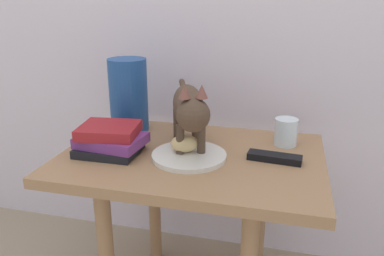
{
  "coord_description": "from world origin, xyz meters",
  "views": [
    {
      "loc": [
        0.26,
        -1.01,
        0.99
      ],
      "look_at": [
        0.0,
        0.0,
        0.63
      ],
      "focal_mm": 35.95,
      "sensor_mm": 36.0,
      "label": 1
    }
  ],
  "objects": [
    {
      "name": "bread_roll",
      "position": [
        -0.02,
        -0.02,
        0.59
      ],
      "size": [
        0.1,
        0.08,
        0.05
      ],
      "primitive_type": "ellipsoid",
      "rotation": [
        0.0,
        0.0,
        0.35
      ],
      "color": "#E0BC7A",
      "rests_on": "plate"
    },
    {
      "name": "side_table",
      "position": [
        0.0,
        0.0,
        0.46
      ],
      "size": [
        0.76,
        0.53,
        0.55
      ],
      "color": "#9E724C",
      "rests_on": "ground"
    },
    {
      "name": "candle_jar",
      "position": [
        0.26,
        0.14,
        0.59
      ],
      "size": [
        0.07,
        0.07,
        0.08
      ],
      "color": "silver",
      "rests_on": "side_table"
    },
    {
      "name": "book_stack",
      "position": [
        -0.24,
        -0.05,
        0.59
      ],
      "size": [
        0.2,
        0.16,
        0.08
      ],
      "color": "black",
      "rests_on": "side_table"
    },
    {
      "name": "cat",
      "position": [
        -0.02,
        0.02,
        0.68
      ],
      "size": [
        0.2,
        0.46,
        0.23
      ],
      "color": "#4C3828",
      "rests_on": "side_table"
    },
    {
      "name": "green_vase",
      "position": [
        -0.26,
        0.16,
        0.67
      ],
      "size": [
        0.13,
        0.13,
        0.25
      ],
      "primitive_type": "cylinder",
      "color": "navy",
      "rests_on": "side_table"
    },
    {
      "name": "plate",
      "position": [
        -0.0,
        -0.03,
        0.55
      ],
      "size": [
        0.21,
        0.21,
        0.01
      ],
      "primitive_type": "cylinder",
      "color": "silver",
      "rests_on": "side_table"
    },
    {
      "name": "tv_remote",
      "position": [
        0.24,
        0.01,
        0.56
      ],
      "size": [
        0.15,
        0.06,
        0.02
      ],
      "primitive_type": "cube",
      "rotation": [
        0.0,
        0.0,
        -0.1
      ],
      "color": "black",
      "rests_on": "side_table"
    }
  ]
}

